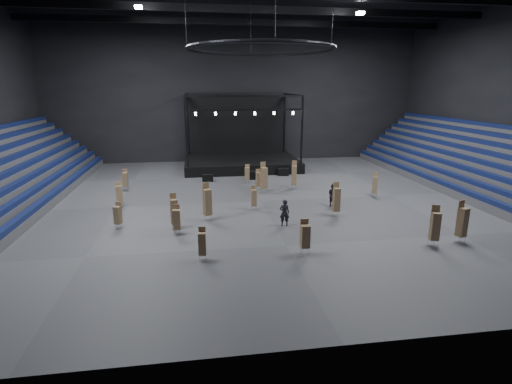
{
  "coord_description": "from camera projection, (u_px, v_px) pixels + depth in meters",
  "views": [
    {
      "loc": [
        -5.54,
        -34.16,
        10.03
      ],
      "look_at": [
        -0.71,
        -2.0,
        1.4
      ],
      "focal_mm": 28.0,
      "sensor_mm": 36.0,
      "label": 1
    }
  ],
  "objects": [
    {
      "name": "stage",
      "position": [
        240.0,
        155.0,
        51.17
      ],
      "size": [
        14.0,
        10.0,
        9.2
      ],
      "color": "black",
      "rests_on": "floor"
    },
    {
      "name": "chair_stack_1",
      "position": [
        264.0,
        177.0,
        38.46
      ],
      "size": [
        0.68,
        0.68,
        3.01
      ],
      "rotation": [
        0.0,
        0.0,
        0.29
      ],
      "color": "silver",
      "rests_on": "floor"
    },
    {
      "name": "chair_stack_14",
      "position": [
        305.0,
        236.0,
        24.37
      ],
      "size": [
        0.54,
        0.54,
        2.22
      ],
      "rotation": [
        0.0,
        0.0,
        0.03
      ],
      "color": "silver",
      "rests_on": "floor"
    },
    {
      "name": "flight_case_right",
      "position": [
        283.0,
        172.0,
        46.23
      ],
      "size": [
        1.34,
        0.81,
        0.84
      ],
      "primitive_type": "cube",
      "rotation": [
        0.0,
        0.0,
        -0.14
      ],
      "color": "black",
      "rests_on": "floor"
    },
    {
      "name": "truss_ring",
      "position": [
        261.0,
        49.0,
        32.69
      ],
      "size": [
        12.3,
        12.3,
        5.15
      ],
      "color": "black",
      "rests_on": "ceiling"
    },
    {
      "name": "chair_stack_8",
      "position": [
        207.0,
        201.0,
        30.46
      ],
      "size": [
        0.7,
        0.7,
        2.98
      ],
      "rotation": [
        0.0,
        0.0,
        0.36
      ],
      "color": "silver",
      "rests_on": "floor"
    },
    {
      "name": "chair_stack_6",
      "position": [
        247.0,
        173.0,
        42.44
      ],
      "size": [
        0.58,
        0.58,
        2.02
      ],
      "rotation": [
        0.0,
        0.0,
        -0.25
      ],
      "color": "silver",
      "rests_on": "floor"
    },
    {
      "name": "chair_stack_2",
      "position": [
        435.0,
        225.0,
        25.55
      ],
      "size": [
        0.63,
        0.63,
        2.72
      ],
      "rotation": [
        0.0,
        0.0,
        -0.23
      ],
      "color": "silver",
      "rests_on": "floor"
    },
    {
      "name": "chair_stack_0",
      "position": [
        119.0,
        194.0,
        33.72
      ],
      "size": [
        0.6,
        0.6,
        2.29
      ],
      "rotation": [
        0.0,
        0.0,
        0.19
      ],
      "color": "silver",
      "rests_on": "floor"
    },
    {
      "name": "bleachers_right",
      "position": [
        492.0,
        174.0,
        38.87
      ],
      "size": [
        7.2,
        40.0,
        6.4
      ],
      "color": "#4B4B4E",
      "rests_on": "floor"
    },
    {
      "name": "flight_case_left",
      "position": [
        208.0,
        178.0,
        43.37
      ],
      "size": [
        1.22,
        0.71,
        0.78
      ],
      "primitive_type": "cube",
      "rotation": [
        0.0,
        0.0,
        -0.11
      ],
      "color": "black",
      "rests_on": "floor"
    },
    {
      "name": "chair_stack_7",
      "position": [
        177.0,
        219.0,
        27.61
      ],
      "size": [
        0.49,
        0.49,
        2.15
      ],
      "rotation": [
        0.0,
        0.0,
        0.01
      ],
      "color": "silver",
      "rests_on": "floor"
    },
    {
      "name": "wall_back",
      "position": [
        236.0,
        94.0,
        53.78
      ],
      "size": [
        50.0,
        0.2,
        18.0
      ],
      "primitive_type": "cube",
      "color": "black",
      "rests_on": "ground"
    },
    {
      "name": "chair_stack_4",
      "position": [
        202.0,
        243.0,
        23.5
      ],
      "size": [
        0.47,
        0.47,
        2.06
      ],
      "rotation": [
        0.0,
        0.0,
        -0.09
      ],
      "color": "silver",
      "rests_on": "floor"
    },
    {
      "name": "floor",
      "position": [
        260.0,
        201.0,
        36.02
      ],
      "size": [
        50.0,
        50.0,
        0.0
      ],
      "primitive_type": "plane",
      "color": "#454648",
      "rests_on": "ground"
    },
    {
      "name": "chair_stack_13",
      "position": [
        118.0,
        215.0,
        28.8
      ],
      "size": [
        0.6,
        0.6,
        1.99
      ],
      "rotation": [
        0.0,
        0.0,
        -0.39
      ],
      "color": "silver",
      "rests_on": "floor"
    },
    {
      "name": "chair_stack_12",
      "position": [
        375.0,
        185.0,
        37.1
      ],
      "size": [
        0.54,
        0.54,
        2.31
      ],
      "rotation": [
        0.0,
        0.0,
        -0.35
      ],
      "color": "silver",
      "rests_on": "floor"
    },
    {
      "name": "flight_case_mid",
      "position": [
        252.0,
        175.0,
        44.4
      ],
      "size": [
        1.39,
        0.77,
        0.89
      ],
      "primitive_type": "cube",
      "rotation": [
        0.0,
        0.0,
        -0.08
      ],
      "color": "black",
      "rests_on": "floor"
    },
    {
      "name": "chair_stack_11",
      "position": [
        294.0,
        175.0,
        39.89
      ],
      "size": [
        0.62,
        0.62,
        2.88
      ],
      "rotation": [
        0.0,
        0.0,
        -0.25
      ],
      "color": "silver",
      "rests_on": "floor"
    },
    {
      "name": "man_center",
      "position": [
        284.0,
        213.0,
        29.4
      ],
      "size": [
        0.78,
        0.56,
        2.01
      ],
      "primitive_type": "imported",
      "rotation": [
        0.0,
        0.0,
        3.04
      ],
      "color": "black",
      "rests_on": "floor"
    },
    {
      "name": "crew_member",
      "position": [
        333.0,
        195.0,
        34.3
      ],
      "size": [
        1.02,
        1.15,
        1.96
      ],
      "primitive_type": "imported",
      "rotation": [
        0.0,
        0.0,
        1.92
      ],
      "color": "black",
      "rests_on": "floor"
    },
    {
      "name": "chair_stack_5",
      "position": [
        336.0,
        199.0,
        31.53
      ],
      "size": [
        0.52,
        0.52,
        2.75
      ],
      "rotation": [
        0.0,
        0.0,
        0.03
      ],
      "color": "silver",
      "rests_on": "floor"
    },
    {
      "name": "chair_stack_9",
      "position": [
        462.0,
        221.0,
        26.12
      ],
      "size": [
        0.68,
        0.68,
        2.87
      ],
      "rotation": [
        0.0,
        0.0,
        0.32
      ],
      "color": "silver",
      "rests_on": "floor"
    },
    {
      "name": "wall_front",
      "position": [
        359.0,
        117.0,
        13.64
      ],
      "size": [
        50.0,
        0.2,
        18.0
      ],
      "primitive_type": "cube",
      "color": "black",
      "rests_on": "ground"
    },
    {
      "name": "chair_stack_10",
      "position": [
        174.0,
        211.0,
        28.64
      ],
      "size": [
        0.58,
        0.58,
        2.67
      ],
      "rotation": [
        0.0,
        0.0,
        0.25
      ],
      "color": "silver",
      "rests_on": "floor"
    },
    {
      "name": "chair_stack_3",
      "position": [
        259.0,
        179.0,
        39.65
      ],
      "size": [
        0.58,
        0.58,
        2.1
      ],
      "rotation": [
        0.0,
        0.0,
        0.37
      ],
      "color": "silver",
      "rests_on": "floor"
    },
    {
      "name": "chair_stack_16",
      "position": [
        125.0,
        179.0,
        39.48
      ],
      "size": [
        0.49,
        0.49,
        2.14
      ],
      "rotation": [
        0.0,
        0.0,
        -0.02
      ],
      "color": "silver",
      "rests_on": "floor"
    },
    {
      "name": "chair_stack_15",
      "position": [
        254.0,
        197.0,
        33.18
      ],
      "size": [
        0.44,
        0.44,
        2.08
      ],
      "rotation": [
        0.0,
        0.0,
        0.05
      ],
      "color": "silver",
      "rests_on": "floor"
    }
  ]
}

